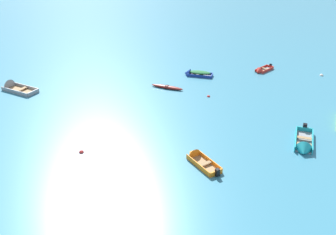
{
  "coord_description": "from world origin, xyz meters",
  "views": [
    {
      "loc": [
        6.86,
        -5.39,
        14.67
      ],
      "look_at": [
        0.0,
        22.31,
        0.15
      ],
      "focal_mm": 40.64,
      "sensor_mm": 36.0,
      "label": 1
    }
  ],
  "objects": [
    {
      "name": "kayak_maroon_far_left",
      "position": [
        -1.71,
        28.83,
        0.15
      ],
      "size": [
        3.43,
        1.07,
        0.32
      ],
      "color": "maroon",
      "rests_on": "ground_plane"
    },
    {
      "name": "mooring_buoy_between_boats_left",
      "position": [
        13.73,
        36.39,
        0.0
      ],
      "size": [
        0.39,
        0.39,
        0.39
      ],
      "primitive_type": "sphere",
      "color": "silver",
      "rests_on": "ground_plane"
    },
    {
      "name": "mooring_buoy_central",
      "position": [
        -4.79,
        15.69,
        0.0
      ],
      "size": [
        0.36,
        0.36,
        0.36
      ],
      "primitive_type": "sphere",
      "color": "red",
      "rests_on": "ground_plane"
    },
    {
      "name": "rowboat_red_near_right",
      "position": [
        7.31,
        36.02,
        0.14
      ],
      "size": [
        2.18,
        2.8,
        0.87
      ],
      "color": "gray",
      "rests_on": "ground_plane"
    },
    {
      "name": "rowboat_turquoise_far_right",
      "position": [
        10.79,
        20.17,
        0.2
      ],
      "size": [
        1.56,
        4.11,
        1.16
      ],
      "color": "gray",
      "rests_on": "ground_plane"
    },
    {
      "name": "rowboat_deep_blue_outer_left",
      "position": [
        0.35,
        33.13,
        0.24
      ],
      "size": [
        3.11,
        1.18,
        1.0
      ],
      "color": "gray",
      "rests_on": "ground_plane"
    },
    {
      "name": "rowboat_grey_near_left",
      "position": [
        -16.76,
        25.0,
        0.17
      ],
      "size": [
        4.35,
        2.46,
        1.38
      ],
      "color": "#99754C",
      "rests_on": "ground_plane"
    },
    {
      "name": "mooring_buoy_midfield",
      "position": [
        2.63,
        27.8,
        0.0
      ],
      "size": [
        0.3,
        0.3,
        0.3
      ],
      "primitive_type": "sphere",
      "color": "red",
      "rests_on": "ground_plane"
    },
    {
      "name": "rowboat_orange_back_row_left",
      "position": [
        3.53,
        16.69,
        0.16
      ],
      "size": [
        2.91,
        2.88,
        0.98
      ],
      "color": "#99754C",
      "rests_on": "ground_plane"
    }
  ]
}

